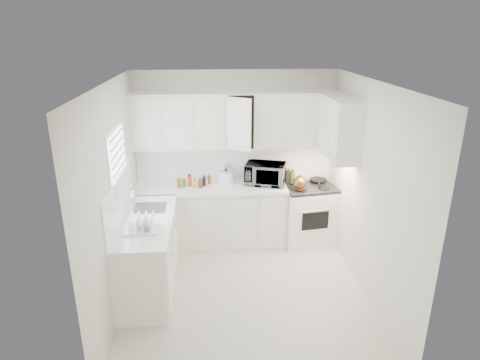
{
  "coord_description": "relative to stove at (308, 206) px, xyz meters",
  "views": [
    {
      "loc": [
        -0.4,
        -4.52,
        3.14
      ],
      "look_at": [
        0.0,
        0.7,
        1.25
      ],
      "focal_mm": 31.41,
      "sensor_mm": 36.0,
      "label": 1
    }
  ],
  "objects": [
    {
      "name": "wall_back",
      "position": [
        -1.08,
        0.33,
        0.71
      ],
      "size": [
        3.0,
        0.0,
        3.0
      ],
      "primitive_type": "plane",
      "rotation": [
        1.57,
        0.0,
        0.0
      ],
      "color": "silver",
      "rests_on": "ground"
    },
    {
      "name": "sauce_right_2",
      "position": [
        -0.39,
        0.19,
        0.46
      ],
      "size": [
        0.06,
        0.06,
        0.19
      ],
      "primitive_type": "cylinder",
      "color": "brown",
      "rests_on": "countertop_back"
    },
    {
      "name": "tea_kettle",
      "position": [
        -0.18,
        -0.16,
        0.47
      ],
      "size": [
        0.3,
        0.29,
        0.22
      ],
      "primitive_type": null,
      "rotation": [
        0.0,
        0.0,
        -0.41
      ],
      "color": "brown",
      "rests_on": "stove"
    },
    {
      "name": "sauce_right_4",
      "position": [
        -0.28,
        0.19,
        0.46
      ],
      "size": [
        0.06,
        0.06,
        0.19
      ],
      "primitive_type": "cylinder",
      "color": "brown",
      "rests_on": "countertop_back"
    },
    {
      "name": "rice_cooker",
      "position": [
        -1.24,
        0.14,
        0.48
      ],
      "size": [
        0.23,
        0.23,
        0.23
      ],
      "primitive_type": null,
      "rotation": [
        0.0,
        0.0,
        -0.02
      ],
      "color": "white",
      "rests_on": "countertop_back"
    },
    {
      "name": "microwave",
      "position": [
        -0.66,
        0.07,
        0.56
      ],
      "size": [
        0.64,
        0.47,
        0.39
      ],
      "primitive_type": "imported",
      "rotation": [
        0.0,
        0.0,
        -0.3
      ],
      "color": "gray",
      "rests_on": "countertop_back"
    },
    {
      "name": "spice_left_4",
      "position": [
        -1.63,
        0.15,
        0.43
      ],
      "size": [
        0.06,
        0.06,
        0.13
      ],
      "primitive_type": "cylinder",
      "color": "brown",
      "rests_on": "countertop_back"
    },
    {
      "name": "spice_left_3",
      "position": [
        -1.71,
        0.06,
        0.43
      ],
      "size": [
        0.06,
        0.06,
        0.13
      ],
      "primitive_type": "cylinder",
      "color": "gold",
      "rests_on": "countertop_back"
    },
    {
      "name": "countertop_left",
      "position": [
        -2.27,
        -1.07,
        0.34
      ],
      "size": [
        0.64,
        1.62,
        0.05
      ],
      "primitive_type": "cube",
      "color": "white",
      "rests_on": "lower_cabinets_left"
    },
    {
      "name": "backsplash_left",
      "position": [
        -2.57,
        -1.07,
        0.64
      ],
      "size": [
        0.02,
        1.6,
        0.55
      ],
      "primitive_type": "cube",
      "color": "white",
      "rests_on": "wall_left"
    },
    {
      "name": "wall_right",
      "position": [
        0.42,
        -1.27,
        0.71
      ],
      "size": [
        0.0,
        3.2,
        3.2
      ],
      "primitive_type": "plane",
      "rotation": [
        1.57,
        0.0,
        -1.57
      ],
      "color": "silver",
      "rests_on": "ground"
    },
    {
      "name": "spice_left_1",
      "position": [
        -1.86,
        0.06,
        0.43
      ],
      "size": [
        0.06,
        0.06,
        0.13
      ],
      "primitive_type": "cylinder",
      "color": "#297B2E",
      "rests_on": "countertop_back"
    },
    {
      "name": "wall_left",
      "position": [
        -2.58,
        -1.27,
        0.71
      ],
      "size": [
        0.0,
        3.2,
        3.2
      ],
      "primitive_type": "plane",
      "rotation": [
        1.57,
        0.0,
        1.57
      ],
      "color": "silver",
      "rests_on": "ground"
    },
    {
      "name": "stove",
      "position": [
        0.0,
        0.0,
        0.0
      ],
      "size": [
        0.85,
        0.73,
        1.17
      ],
      "primitive_type": null,
      "rotation": [
        0.0,
        0.0,
        0.14
      ],
      "color": "white",
      "rests_on": "floor"
    },
    {
      "name": "lower_cabinets_left",
      "position": [
        -2.28,
        -1.07,
        -0.14
      ],
      "size": [
        0.6,
        1.6,
        0.9
      ],
      "primitive_type": null,
      "color": "silver",
      "rests_on": "floor"
    },
    {
      "name": "frying_pan",
      "position": [
        0.18,
        0.16,
        0.38
      ],
      "size": [
        0.32,
        0.46,
        0.04
      ],
      "primitive_type": null,
      "rotation": [
        0.0,
        0.0,
        -0.16
      ],
      "color": "black",
      "rests_on": "stove"
    },
    {
      "name": "sauce_right_0",
      "position": [
        -0.5,
        0.19,
        0.46
      ],
      "size": [
        0.06,
        0.06,
        0.19
      ],
      "primitive_type": "cylinder",
      "color": "#C24219",
      "rests_on": "countertop_back"
    },
    {
      "name": "spice_left_5",
      "position": [
        -1.56,
        0.06,
        0.43
      ],
      "size": [
        0.06,
        0.06,
        0.13
      ],
      "primitive_type": "cylinder",
      "color": "black",
      "rests_on": "countertop_back"
    },
    {
      "name": "sink",
      "position": [
        -2.27,
        -0.72,
        0.48
      ],
      "size": [
        0.42,
        0.38,
        0.3
      ],
      "primitive_type": null,
      "color": "gray",
      "rests_on": "countertop_left"
    },
    {
      "name": "spice_left_0",
      "position": [
        -1.93,
        0.15,
        0.43
      ],
      "size": [
        0.06,
        0.06,
        0.13
      ],
      "primitive_type": "cylinder",
      "color": "brown",
      "rests_on": "countertop_back"
    },
    {
      "name": "dish_rack",
      "position": [
        -2.29,
        -1.37,
        0.47
      ],
      "size": [
        0.4,
        0.3,
        0.22
      ],
      "primitive_type": null,
      "rotation": [
        0.0,
        0.0,
        -0.01
      ],
      "color": "white",
      "rests_on": "countertop_left"
    },
    {
      "name": "spice_left_2",
      "position": [
        -1.78,
        0.15,
        0.43
      ],
      "size": [
        0.06,
        0.06,
        0.13
      ],
      "primitive_type": "cylinder",
      "color": "#C24219",
      "rests_on": "countertop_back"
    },
    {
      "name": "upper_cabinets_right",
      "position": [
        0.25,
        -0.45,
        0.91
      ],
      "size": [
        0.33,
        0.9,
        0.8
      ],
      "primitive_type": null,
      "color": "silver",
      "rests_on": "wall_right"
    },
    {
      "name": "backsplash_back",
      "position": [
        -1.08,
        0.32,
        0.64
      ],
      "size": [
        2.98,
        0.02,
        0.55
      ],
      "primitive_type": "cube",
      "color": "white",
      "rests_on": "wall_back"
    },
    {
      "name": "sauce_right_1",
      "position": [
        -0.45,
        0.13,
        0.46
      ],
      "size": [
        0.06,
        0.06,
        0.19
      ],
      "primitive_type": "cylinder",
      "color": "gold",
      "rests_on": "countertop_back"
    },
    {
      "name": "floor",
      "position": [
        -1.08,
        -1.27,
        -0.59
      ],
      "size": [
        3.2,
        3.2,
        0.0
      ],
      "primitive_type": "plane",
      "color": "beige",
      "rests_on": "ground"
    },
    {
      "name": "upper_cabinets_back",
      "position": [
        -1.08,
        0.17,
        0.91
      ],
      "size": [
        3.0,
        0.33,
        0.8
      ],
      "primitive_type": null,
      "color": "silver",
      "rests_on": "wall_back"
    },
    {
      "name": "window_blinds",
      "position": [
        -2.56,
        -0.92,
        0.96
      ],
      "size": [
        0.06,
        0.96,
        1.06
      ],
      "primitive_type": null,
      "color": "white",
      "rests_on": "wall_left"
    },
    {
      "name": "ceiling",
      "position": [
        -1.08,
        -1.27,
        2.01
      ],
      "size": [
        3.2,
        3.2,
        0.0
      ],
      "primitive_type": "plane",
      "rotation": [
        3.14,
        0.0,
        0.0
      ],
      "color": "white",
      "rests_on": "ground"
    },
    {
      "name": "wall_front",
      "position": [
        -1.08,
        -2.87,
        0.71
      ],
      "size": [
        3.0,
        0.0,
        3.0
      ],
      "primitive_type": "plane",
      "rotation": [
        -1.57,
        0.0,
        0.0
      ],
      "color": "silver",
      "rests_on": "ground"
    },
    {
      "name": "utensil_crock",
      "position": [
        -0.45,
        -0.11,
        0.53
      ],
      "size": [
        0.11,
        0.11,
        0.34
      ],
      "primitive_type": null,
      "rotation": [
        0.0,
        0.0,
        -0.01
      ],
      "color": "black",
      "rests_on": "countertop_back"
    },
    {
      "name": "countertop_back",
      "position": [
        -1.47,
        0.02,
        0.34
      ],
      "size": [
        2.24,
        0.64,
        0.05
      ],
      "primitive_type": "cube",
      "color": "white",
      "rests_on": "lower_cabinets_back"
    },
    {
      "name": "spice_left_6",
      "position": [
        -1.48,
        0.15,
        0.43
      ],
      "size": [
        0.06,
        0.06,
        0.13
      ],
      "primitive_type": "cylinder",
      "color": "brown",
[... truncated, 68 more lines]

